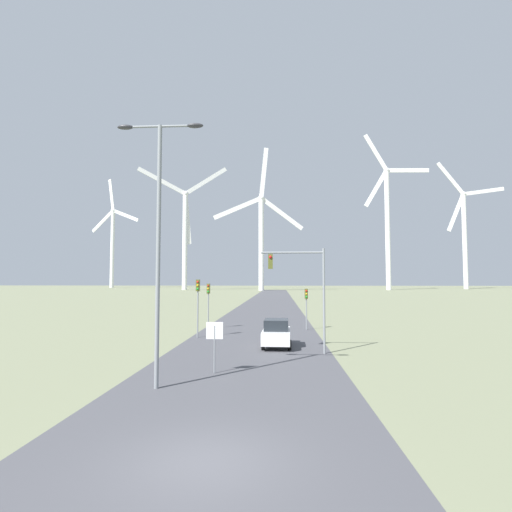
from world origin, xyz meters
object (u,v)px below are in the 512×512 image
at_px(traffic_light_post_near_right, 306,300).
at_px(wind_turbine_left, 185,229).
at_px(stop_sign_near, 215,337).
at_px(traffic_light_post_mid_left, 208,296).
at_px(car_approaching, 276,333).
at_px(wind_turbine_center, 261,231).
at_px(traffic_light_post_near_left, 198,295).
at_px(wind_turbine_far_left, 113,240).
at_px(traffic_light_mast_overhead, 303,280).
at_px(streetlamp, 159,222).
at_px(wind_turbine_far_right, 464,230).
at_px(wind_turbine_right, 387,217).

relative_size(traffic_light_post_near_right, wind_turbine_left, 0.06).
bearing_deg(stop_sign_near, traffic_light_post_mid_left, 101.11).
xyz_separation_m(stop_sign_near, car_approaching, (2.90, 7.61, -0.77)).
bearing_deg(traffic_light_post_mid_left, wind_turbine_center, 90.40).
height_order(traffic_light_post_near_left, traffic_light_post_near_right, traffic_light_post_near_left).
relative_size(traffic_light_post_mid_left, wind_turbine_far_left, 0.06).
bearing_deg(traffic_light_post_mid_left, wind_turbine_far_left, 115.48).
bearing_deg(traffic_light_mast_overhead, traffic_light_post_near_left, 141.57).
xyz_separation_m(stop_sign_near, wind_turbine_left, (-38.80, 156.03, 25.72)).
distance_m(traffic_light_mast_overhead, car_approaching, 4.49).
bearing_deg(streetlamp, traffic_light_mast_overhead, 51.62).
relative_size(streetlamp, stop_sign_near, 4.57).
height_order(stop_sign_near, wind_turbine_far_left, wind_turbine_far_left).
xyz_separation_m(traffic_light_post_near_left, car_approaching, (6.08, -3.88, -2.34)).
height_order(car_approaching, wind_turbine_far_right, wind_turbine_far_right).
distance_m(streetlamp, stop_sign_near, 6.19).
bearing_deg(traffic_light_post_mid_left, traffic_light_post_near_left, -88.36).
bearing_deg(wind_turbine_far_left, traffic_light_post_mid_left, -64.52).
xyz_separation_m(stop_sign_near, traffic_light_post_near_left, (-3.18, 11.49, 1.57)).
distance_m(car_approaching, wind_turbine_far_left, 219.49).
relative_size(stop_sign_near, traffic_light_mast_overhead, 0.38).
relative_size(traffic_light_mast_overhead, wind_turbine_left, 0.11).
relative_size(traffic_light_post_near_left, car_approaching, 1.07).
xyz_separation_m(wind_turbine_center, wind_turbine_far_right, (98.47, 34.60, 3.97)).
relative_size(car_approaching, wind_turbine_far_left, 0.07).
distance_m(stop_sign_near, traffic_light_post_near_right, 17.77).
relative_size(stop_sign_near, traffic_light_post_near_left, 0.54).
bearing_deg(stop_sign_near, wind_turbine_left, 103.96).
height_order(wind_turbine_center, wind_turbine_far_right, wind_turbine_far_right).
xyz_separation_m(streetlamp, traffic_light_post_mid_left, (-1.40, 19.80, -3.87)).
relative_size(stop_sign_near, car_approaching, 0.58).
bearing_deg(wind_turbine_center, streetlamp, -89.12).
distance_m(car_approaching, wind_turbine_far_right, 198.15).
bearing_deg(wind_turbine_far_left, wind_turbine_center, -32.93).
relative_size(traffic_light_post_near_right, traffic_light_mast_overhead, 0.57).
height_order(traffic_light_post_near_right, wind_turbine_right, wind_turbine_right).
bearing_deg(wind_turbine_far_right, wind_turbine_center, -160.64).
height_order(car_approaching, wind_turbine_far_left, wind_turbine_far_left).
bearing_deg(traffic_light_post_near_right, wind_turbine_right, 72.23).
xyz_separation_m(wind_turbine_left, wind_turbine_right, (90.37, 4.53, 4.88)).
xyz_separation_m(traffic_light_post_near_right, traffic_light_post_mid_left, (-8.85, 0.15, 0.32)).
bearing_deg(traffic_light_post_mid_left, stop_sign_near, -78.89).
xyz_separation_m(traffic_light_post_near_right, wind_turbine_far_right, (88.72, 164.35, 26.20)).
bearing_deg(car_approaching, traffic_light_post_mid_left, 123.58).
height_order(traffic_light_mast_overhead, wind_turbine_right, wind_turbine_right).
relative_size(wind_turbine_left, wind_turbine_right, 0.81).
height_order(streetlamp, stop_sign_near, streetlamp).
bearing_deg(wind_turbine_far_left, wind_turbine_right, -16.66).
relative_size(traffic_light_post_near_left, wind_turbine_center, 0.07).
bearing_deg(traffic_light_post_mid_left, traffic_light_mast_overhead, -55.93).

